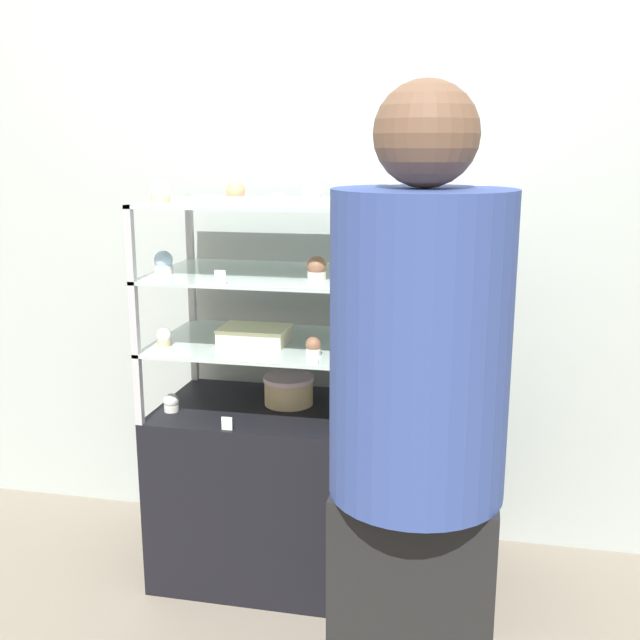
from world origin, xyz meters
name	(u,v)px	position (x,y,z in m)	size (l,w,h in m)	color
ground_plane	(320,573)	(0.00, 0.00, 0.00)	(20.00, 20.00, 0.00)	gray
back_wall	(342,209)	(0.00, 0.41, 1.30)	(8.00, 0.05, 2.60)	#A8B2AD
display_base	(320,494)	(0.00, 0.00, 0.32)	(1.14, 0.53, 0.63)	black
display_riser_lower	(320,348)	(0.00, 0.00, 0.86)	(1.14, 0.53, 0.24)	#B7B7BC
display_riser_middle	(320,279)	(0.00, 0.00, 1.10)	(1.14, 0.53, 0.24)	#B7B7BC
display_riser_upper	(320,206)	(0.00, 0.00, 1.34)	(1.14, 0.53, 0.24)	#B7B7BC
layer_cake_centerpiece	(289,390)	(-0.12, 0.05, 0.68)	(0.18, 0.18, 0.10)	#DBBC84
sheet_cake_frosted	(255,335)	(-0.22, -0.03, 0.90)	(0.23, 0.17, 0.06)	beige
cupcake_0	(171,403)	(-0.51, -0.11, 0.66)	(0.05, 0.05, 0.06)	white
cupcake_1	(469,424)	(0.51, -0.10, 0.66)	(0.05, 0.05, 0.06)	#CCB28C
price_tag_0	(227,424)	(-0.26, -0.24, 0.65)	(0.04, 0.00, 0.04)	white
cupcake_2	(164,337)	(-0.51, -0.13, 0.90)	(0.05, 0.05, 0.06)	#CCB28C
cupcake_3	(313,347)	(0.01, -0.14, 0.90)	(0.05, 0.05, 0.06)	white
cupcake_4	(472,349)	(0.51, -0.07, 0.90)	(0.05, 0.05, 0.06)	#CCB28C
price_tag_1	(312,357)	(0.03, -0.24, 0.90)	(0.04, 0.00, 0.04)	white
cupcake_5	(164,263)	(-0.52, -0.08, 1.15)	(0.06, 0.06, 0.08)	white
cupcake_6	(317,269)	(0.01, -0.10, 1.15)	(0.06, 0.06, 0.08)	beige
cupcake_7	(476,273)	(0.51, -0.09, 1.15)	(0.06, 0.06, 0.08)	beige
price_tag_2	(220,277)	(-0.27, -0.24, 1.14)	(0.04, 0.00, 0.04)	white
cupcake_8	(160,192)	(-0.50, -0.13, 1.39)	(0.06, 0.06, 0.07)	#CCB28C
cupcake_9	(235,193)	(-0.25, -0.13, 1.39)	(0.06, 0.06, 0.07)	white
cupcake_10	(313,194)	(0.00, -0.12, 1.39)	(0.06, 0.06, 0.07)	white
cupcake_11	(393,194)	(0.25, -0.07, 1.39)	(0.06, 0.06, 0.07)	beige
cupcake_12	(479,196)	(0.51, -0.11, 1.39)	(0.06, 0.06, 0.07)	white
price_tag_3	(277,200)	(-0.08, -0.24, 1.38)	(0.04, 0.00, 0.04)	white
donut_glazed	(402,197)	(0.27, -0.02, 1.38)	(0.13, 0.13, 0.04)	#EFB2BC
customer_figure	(417,442)	(0.40, -0.85, 0.89)	(0.39, 0.39, 1.67)	black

